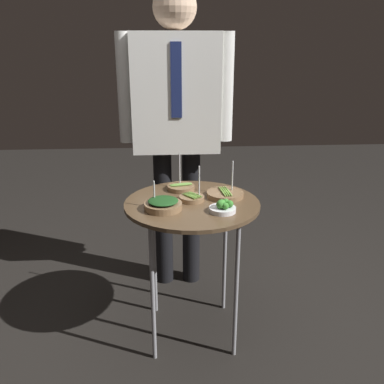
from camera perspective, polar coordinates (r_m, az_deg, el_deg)
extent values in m
plane|color=black|center=(2.35, 0.00, -17.96)|extent=(8.00, 8.00, 0.00)
cylinder|color=brown|center=(1.99, 0.00, -1.59)|extent=(0.63, 0.63, 0.02)
cylinder|color=gray|center=(2.01, 5.91, -13.05)|extent=(0.02, 0.02, 0.70)
cylinder|color=gray|center=(1.99, -5.26, -13.45)|extent=(0.02, 0.02, 0.70)
cylinder|color=gray|center=(2.34, 4.40, -8.02)|extent=(0.02, 0.02, 0.70)
cylinder|color=gray|center=(2.32, -5.05, -8.29)|extent=(0.02, 0.02, 0.70)
cylinder|color=brown|center=(2.01, 0.02, -0.85)|extent=(0.12, 0.12, 0.02)
ellipsoid|color=#7AA847|center=(2.01, 0.47, -0.30)|extent=(0.07, 0.09, 0.01)
ellipsoid|color=#7AA847|center=(2.01, 0.24, -0.37)|extent=(0.07, 0.09, 0.01)
ellipsoid|color=#7AA847|center=(2.00, 0.02, -0.43)|extent=(0.07, 0.09, 0.01)
ellipsoid|color=#7AA847|center=(1.99, -0.21, -0.50)|extent=(0.07, 0.09, 0.01)
ellipsoid|color=#7AA847|center=(1.99, -0.44, -0.56)|extent=(0.07, 0.09, 0.01)
cylinder|color=silver|center=(1.98, 0.96, 1.15)|extent=(0.01, 0.01, 0.17)
cylinder|color=brown|center=(1.91, -3.86, -1.89)|extent=(0.17, 0.17, 0.03)
ellipsoid|color=#194219|center=(1.90, -3.88, -1.18)|extent=(0.14, 0.14, 0.02)
cylinder|color=silver|center=(1.92, -5.05, -0.28)|extent=(0.01, 0.01, 0.12)
cylinder|color=brown|center=(2.06, 4.43, -0.31)|extent=(0.18, 0.18, 0.02)
ellipsoid|color=#7AA847|center=(2.06, 4.86, 0.14)|extent=(0.03, 0.15, 0.01)
ellipsoid|color=#7AA847|center=(2.06, 4.58, 0.13)|extent=(0.03, 0.15, 0.01)
ellipsoid|color=#7AA847|center=(2.06, 4.30, 0.11)|extent=(0.03, 0.15, 0.01)
ellipsoid|color=#7AA847|center=(2.05, 4.02, 0.09)|extent=(0.03, 0.15, 0.01)
cylinder|color=silver|center=(2.07, 5.40, 1.92)|extent=(0.01, 0.01, 0.17)
cylinder|color=brown|center=(2.15, -1.48, 0.60)|extent=(0.14, 0.14, 0.02)
ellipsoid|color=#5B8938|center=(2.14, -1.41, 0.92)|extent=(0.12, 0.03, 0.01)
ellipsoid|color=#5B8938|center=(2.15, -1.48, 1.01)|extent=(0.12, 0.03, 0.01)
ellipsoid|color=#5B8938|center=(2.16, -1.55, 1.09)|extent=(0.12, 0.03, 0.01)
cylinder|color=silver|center=(2.16, -1.66, 2.94)|extent=(0.01, 0.01, 0.18)
cylinder|color=silver|center=(1.88, 4.09, -2.34)|extent=(0.12, 0.12, 0.02)
sphere|color=#387F2D|center=(1.88, 5.07, -1.58)|extent=(0.03, 0.03, 0.03)
sphere|color=#387F2D|center=(1.90, 4.54, -1.32)|extent=(0.03, 0.03, 0.03)
sphere|color=#387F2D|center=(1.88, 3.97, -1.50)|extent=(0.04, 0.04, 0.04)
sphere|color=#387F2D|center=(1.86, 3.83, -1.67)|extent=(0.04, 0.04, 0.04)
sphere|color=#387F2D|center=(1.85, 4.46, -1.87)|extent=(0.03, 0.03, 0.03)
cylinder|color=black|center=(2.58, -3.81, -3.49)|extent=(0.11, 0.11, 0.84)
cylinder|color=black|center=(2.58, -0.12, -3.40)|extent=(0.11, 0.11, 0.84)
cube|color=silver|center=(2.39, -2.17, 13.06)|extent=(0.47, 0.23, 0.63)
cube|color=navy|center=(2.26, -2.11, 14.62)|extent=(0.06, 0.01, 0.38)
cylinder|color=silver|center=(2.39, -8.99, 13.47)|extent=(0.08, 0.08, 0.58)
cylinder|color=silver|center=(2.41, 4.59, 13.68)|extent=(0.08, 0.08, 0.58)
sphere|color=#D1AD8E|center=(2.37, -2.32, 23.43)|extent=(0.23, 0.23, 0.23)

